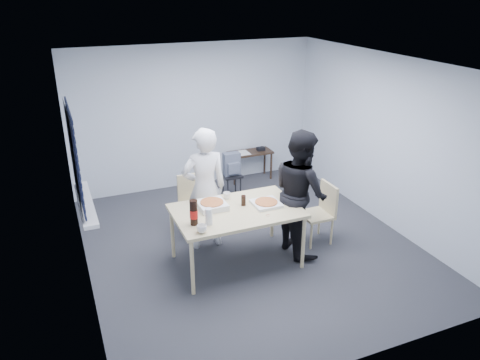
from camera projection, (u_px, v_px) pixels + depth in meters
name	position (u px, v px, depth m)	size (l,w,h in m)	color
room	(77.00, 164.00, 5.84)	(5.00, 5.00, 5.00)	#313135
dining_table	(236.00, 214.00, 6.12)	(1.64, 1.04, 0.80)	beige
chair_far	(193.00, 199.00, 7.06)	(0.42, 0.42, 0.89)	beige
chair_right	(322.00, 209.00, 6.76)	(0.42, 0.42, 0.89)	beige
person_white	(205.00, 189.00, 6.49)	(0.65, 0.42, 1.77)	silver
person_black	(300.00, 192.00, 6.39)	(0.86, 0.47, 1.77)	black
side_table	(250.00, 156.00, 8.94)	(0.84, 0.37, 0.56)	#38271C
stool	(232.00, 180.00, 8.20)	(0.32, 0.32, 0.44)	black
backpack	(232.00, 164.00, 8.08)	(0.29, 0.21, 0.40)	slate
pizza_box_a	(212.00, 205.00, 6.13)	(0.36, 0.36, 0.09)	white
pizza_box_b	(266.00, 203.00, 6.22)	(0.36, 0.36, 0.05)	white
mug_a	(202.00, 229.00, 5.52)	(0.12, 0.12, 0.10)	white
mug_b	(227.00, 196.00, 6.38)	(0.10, 0.10, 0.09)	white
cola_glass	(243.00, 200.00, 6.19)	(0.06, 0.06, 0.14)	black
soda_bottle	(194.00, 213.00, 5.66)	(0.10, 0.10, 0.32)	black
plastic_cups	(209.00, 216.00, 5.69)	(0.09, 0.09, 0.21)	silver
rubber_band	(268.00, 215.00, 5.94)	(0.05, 0.05, 0.00)	red
papers	(243.00, 153.00, 8.85)	(0.22, 0.29, 0.00)	white
black_box	(261.00, 149.00, 8.97)	(0.15, 0.11, 0.06)	black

